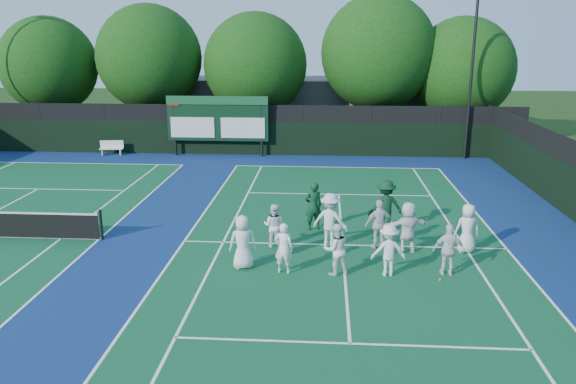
{
  "coord_description": "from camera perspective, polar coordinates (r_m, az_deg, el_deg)",
  "views": [
    {
      "loc": [
        -0.66,
        -17.04,
        6.86
      ],
      "look_at": [
        -2.0,
        3.0,
        1.3
      ],
      "focal_mm": 35.0,
      "sensor_mm": 36.0,
      "label": 1
    }
  ],
  "objects": [
    {
      "name": "player_back_4",
      "position": [
        19.29,
        17.75,
        -3.53
      ],
      "size": [
        0.85,
        0.6,
        1.65
      ],
      "primitive_type": "imported",
      "rotation": [
        0.0,
        0.0,
        3.24
      ],
      "color": "white",
      "rests_on": "ground"
    },
    {
      "name": "player_back_0",
      "position": [
        18.88,
        -1.43,
        -3.42
      ],
      "size": [
        0.84,
        0.72,
        1.5
      ],
      "primitive_type": "imported",
      "rotation": [
        0.0,
        0.0,
        2.91
      ],
      "color": "white",
      "rests_on": "ground"
    },
    {
      "name": "player_front_0",
      "position": [
        17.17,
        -4.62,
        -5.09
      ],
      "size": [
        0.93,
        0.72,
        1.69
      ],
      "primitive_type": "imported",
      "rotation": [
        0.0,
        0.0,
        3.38
      ],
      "color": "white",
      "rests_on": "ground"
    },
    {
      "name": "tennis_ball_1",
      "position": [
        22.47,
        13.94,
        -2.68
      ],
      "size": [
        0.07,
        0.07,
        0.07
      ],
      "primitive_type": "sphere",
      "color": "gold",
      "rests_on": "ground"
    },
    {
      "name": "player_front_4",
      "position": [
        17.33,
        16.01,
        -5.66
      ],
      "size": [
        0.94,
        0.41,
        1.58
      ],
      "primitive_type": "imported",
      "rotation": [
        0.0,
        0.0,
        3.12
      ],
      "color": "white",
      "rests_on": "ground"
    },
    {
      "name": "tennis_ball_4",
      "position": [
        22.16,
        4.13,
        -2.52
      ],
      "size": [
        0.07,
        0.07,
        0.07
      ],
      "primitive_type": "sphere",
      "color": "gold",
      "rests_on": "ground"
    },
    {
      "name": "tree_d",
      "position": [
        36.8,
        9.4,
        13.49
      ],
      "size": [
        7.21,
        7.21,
        9.51
      ],
      "color": "#301C0D",
      "rests_on": "ground"
    },
    {
      "name": "tennis_ball_3",
      "position": [
        20.97,
        -1.59,
        -3.53
      ],
      "size": [
        0.07,
        0.07,
        0.07
      ],
      "primitive_type": "sphere",
      "color": "gold",
      "rests_on": "ground"
    },
    {
      "name": "tree_b",
      "position": [
        38.35,
        -13.64,
        12.87
      ],
      "size": [
        6.76,
        6.76,
        8.96
      ],
      "color": "#301C0D",
      "rests_on": "ground"
    },
    {
      "name": "bench",
      "position": [
        35.42,
        -17.48,
        4.36
      ],
      "size": [
        1.41,
        0.54,
        0.87
      ],
      "color": "white",
      "rests_on": "ground"
    },
    {
      "name": "tennis_ball_2",
      "position": [
        18.32,
        17.07,
        -7.13
      ],
      "size": [
        0.07,
        0.07,
        0.07
      ],
      "primitive_type": "sphere",
      "color": "gold",
      "rests_on": "ground"
    },
    {
      "name": "coach_left",
      "position": [
        20.5,
        2.59,
        -1.43
      ],
      "size": [
        0.76,
        0.62,
        1.81
      ],
      "primitive_type": "imported",
      "rotation": [
        0.0,
        0.0,
        3.46
      ],
      "color": "#0F3820",
      "rests_on": "ground"
    },
    {
      "name": "light_pole_right",
      "position": [
        33.75,
        18.36,
        13.77
      ],
      "size": [
        1.2,
        0.3,
        10.12
      ],
      "color": "black",
      "rests_on": "ground"
    },
    {
      "name": "player_front_2",
      "position": [
        16.75,
        4.92,
        -5.81
      ],
      "size": [
        0.92,
        0.81,
        1.59
      ],
      "primitive_type": "imported",
      "rotation": [
        0.0,
        0.0,
        3.46
      ],
      "color": "white",
      "rests_on": "ground"
    },
    {
      "name": "coach_right",
      "position": [
        20.55,
        9.88,
        -1.43
      ],
      "size": [
        1.38,
        0.99,
        1.94
      ],
      "primitive_type": "imported",
      "rotation": [
        0.0,
        0.0,
        3.38
      ],
      "color": "#0E351D",
      "rests_on": "ground"
    },
    {
      "name": "player_front_3",
      "position": [
        16.88,
        10.18,
        -5.85
      ],
      "size": [
        1.08,
        0.69,
        1.58
      ],
      "primitive_type": "imported",
      "rotation": [
        0.0,
        0.0,
        3.25
      ],
      "color": "white",
      "rests_on": "ground"
    },
    {
      "name": "tennis_ball_5",
      "position": [
        17.13,
        15.19,
        -8.6
      ],
      "size": [
        0.07,
        0.07,
        0.07
      ],
      "primitive_type": "sphere",
      "color": "gold",
      "rests_on": "ground"
    },
    {
      "name": "back_fence",
      "position": [
        33.92,
        -5.32,
        6.07
      ],
      "size": [
        34.0,
        0.08,
        3.0
      ],
      "color": "black",
      "rests_on": "ground"
    },
    {
      "name": "near_court",
      "position": [
        19.31,
        5.56,
        -5.38
      ],
      "size": [
        11.05,
        23.85,
        0.01
      ],
      "color": "#10512C",
      "rests_on": "ground"
    },
    {
      "name": "tree_c",
      "position": [
        36.93,
        -3.07,
        12.53
      ],
      "size": [
        6.59,
        6.59,
        8.45
      ],
      "color": "#301C0D",
      "rests_on": "ground"
    },
    {
      "name": "ground",
      "position": [
        18.39,
        5.64,
        -6.52
      ],
      "size": [
        120.0,
        120.0,
        0.0
      ],
      "primitive_type": "plane",
      "color": "#18340E",
      "rests_on": "ground"
    },
    {
      "name": "player_back_3",
      "position": [
        18.77,
        12.06,
        -3.51
      ],
      "size": [
        1.68,
        1.0,
        1.73
      ],
      "primitive_type": "imported",
      "rotation": [
        0.0,
        0.0,
        3.47
      ],
      "color": "white",
      "rests_on": "ground"
    },
    {
      "name": "clubhouse",
      "position": [
        41.35,
        1.96,
        8.72
      ],
      "size": [
        18.0,
        6.0,
        4.0
      ],
      "primitive_type": "cube",
      "color": "#5D5C62",
      "rests_on": "ground"
    },
    {
      "name": "player_back_2",
      "position": [
        18.95,
        9.25,
        -3.26
      ],
      "size": [
        1.06,
        0.67,
        1.68
      ],
      "primitive_type": "imported",
      "rotation": [
        0.0,
        0.0,
        3.42
      ],
      "color": "silver",
      "rests_on": "ground"
    },
    {
      "name": "tree_e",
      "position": [
        37.69,
        17.47,
        11.55
      ],
      "size": [
        6.48,
        6.48,
        8.15
      ],
      "color": "#301C0D",
      "rests_on": "ground"
    },
    {
      "name": "scoreboard",
      "position": [
        33.57,
        -7.19,
        7.36
      ],
      "size": [
        6.0,
        0.21,
        3.55
      ],
      "color": "black",
      "rests_on": "ground"
    },
    {
      "name": "player_back_1",
      "position": [
        18.89,
        4.31,
        -2.87
      ],
      "size": [
        1.36,
        1.03,
        1.86
      ],
      "primitive_type": "imported",
      "rotation": [
        0.0,
        0.0,
        2.82
      ],
      "color": "silver",
      "rests_on": "ground"
    },
    {
      "name": "tree_a",
      "position": [
        40.86,
        -22.87,
        11.58
      ],
      "size": [
        6.26,
        6.26,
        8.22
      ],
      "color": "#301C0D",
      "rests_on": "ground"
    },
    {
      "name": "player_front_1",
      "position": [
        16.79,
        -0.44,
        -5.73
      ],
      "size": [
        0.63,
        0.47,
        1.58
      ],
      "primitive_type": "imported",
      "rotation": [
        0.0,
        0.0,
        2.97
      ],
      "color": "white",
      "rests_on": "ground"
    },
    {
      "name": "court_apron",
      "position": [
        20.03,
        -11.93,
        -4.9
      ],
      "size": [
        34.0,
        32.0,
        0.01
      ],
      "primitive_type": "cube",
      "color": "navy",
      "rests_on": "ground"
    }
  ]
}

